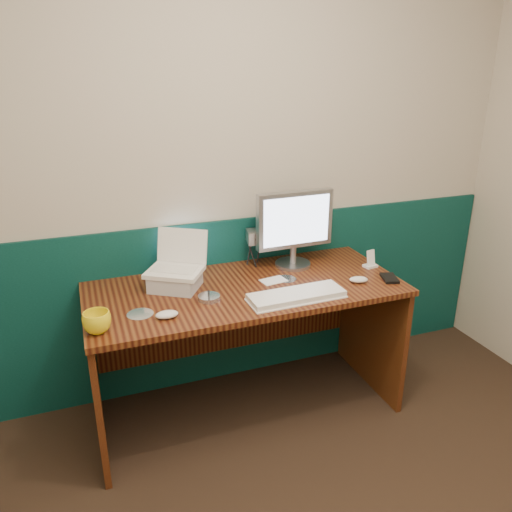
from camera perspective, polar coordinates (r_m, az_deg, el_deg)
name	(u,v)px	position (r m, az deg, el deg)	size (l,w,h in m)	color
back_wall	(223,175)	(2.73, -3.85, 9.17)	(3.50, 0.04, 2.50)	#BBB19E
wainscot	(226,302)	(2.96, -3.43, -5.22)	(3.48, 0.02, 1.00)	#072F2D
desk	(246,350)	(2.73, -1.11, -10.70)	(1.60, 0.70, 0.75)	black
laptop_riser	(175,281)	(2.55, -9.21, -2.84)	(0.23, 0.19, 0.08)	silver
laptop	(173,253)	(2.49, -9.41, 0.33)	(0.27, 0.20, 0.22)	white
monitor	(294,229)	(2.75, 4.33, 3.15)	(0.44, 0.12, 0.44)	#A0A0A5
keyboard	(296,296)	(2.42, 4.65, -4.59)	(0.47, 0.16, 0.03)	white
mouse_right	(359,280)	(2.64, 11.65, -2.65)	(0.10, 0.06, 0.03)	silver
mouse_left	(167,314)	(2.27, -10.16, -6.60)	(0.10, 0.06, 0.03)	silver
mug	(97,322)	(2.21, -17.72, -7.22)	(0.12, 0.12, 0.09)	yellow
camcorder	(253,249)	(2.79, -0.29, 0.86)	(0.09, 0.13, 0.19)	#A8A8AD
cd_spindle	(209,298)	(2.41, -5.40, -4.76)	(0.11, 0.11, 0.02)	#B7BCC8
cd_loose_a	(140,314)	(2.34, -13.10, -6.47)	(0.12, 0.12, 0.00)	silver
cd_loose_b	(286,279)	(2.64, 3.47, -2.62)	(0.11, 0.11, 0.00)	silver
pen	(307,286)	(2.56, 5.80, -3.38)	(0.01, 0.01, 0.14)	black
papers	(274,281)	(2.61, 2.01, -2.82)	(0.13, 0.09, 0.00)	silver
dock	(370,266)	(2.86, 12.91, -1.10)	(0.07, 0.05, 0.01)	white
music_player	(371,258)	(2.84, 12.99, -0.18)	(0.05, 0.01, 0.09)	white
pda	(389,278)	(2.72, 15.01, -2.46)	(0.07, 0.12, 0.01)	black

